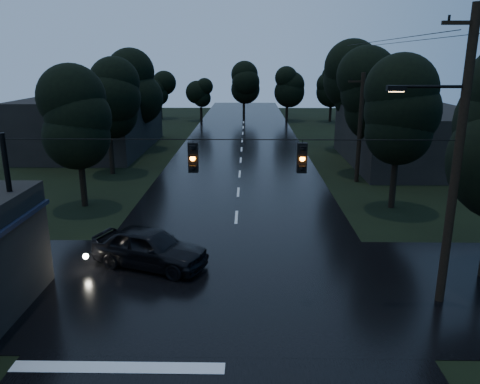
{
  "coord_description": "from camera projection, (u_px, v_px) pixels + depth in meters",
  "views": [
    {
      "loc": [
        0.61,
        -4.17,
        8.33
      ],
      "look_at": [
        0.28,
        15.48,
        2.74
      ],
      "focal_mm": 35.0,
      "sensor_mm": 36.0,
      "label": 1
    }
  ],
  "objects": [
    {
      "name": "main_road",
      "position": [
        240.0,
        174.0,
        35.15
      ],
      "size": [
        12.0,
        120.0,
        0.02
      ],
      "primitive_type": "cube",
      "color": "black",
      "rests_on": "ground"
    },
    {
      "name": "cross_street",
      "position": [
        231.0,
        286.0,
        17.84
      ],
      "size": [
        60.0,
        9.0,
        0.02
      ],
      "primitive_type": "cube",
      "color": "black",
      "rests_on": "ground"
    },
    {
      "name": "building_far_right",
      "position": [
        412.0,
        137.0,
        38.17
      ],
      "size": [
        10.0,
        14.0,
        4.4
      ],
      "primitive_type": "cube",
      "color": "black",
      "rests_on": "ground"
    },
    {
      "name": "building_far_left",
      "position": [
        94.0,
        123.0,
        44.32
      ],
      "size": [
        10.0,
        16.0,
        5.0
      ],
      "primitive_type": "cube",
      "color": "black",
      "rests_on": "ground"
    },
    {
      "name": "utility_pole_main",
      "position": [
        455.0,
        157.0,
        15.32
      ],
      "size": [
        3.5,
        0.3,
        10.0
      ],
      "color": "black",
      "rests_on": "ground"
    },
    {
      "name": "utility_pole_far",
      "position": [
        360.0,
        127.0,
        32.03
      ],
      "size": [
        2.0,
        0.3,
        7.5
      ],
      "color": "black",
      "rests_on": "ground"
    },
    {
      "name": "anchor_pole_left",
      "position": [
        14.0,
        219.0,
        16.18
      ],
      "size": [
        0.18,
        0.18,
        6.0
      ],
      "primitive_type": "cylinder",
      "color": "black",
      "rests_on": "ground"
    },
    {
      "name": "span_signals",
      "position": [
        246.0,
        156.0,
        15.43
      ],
      "size": [
        15.0,
        0.37,
        1.12
      ],
      "color": "black",
      "rests_on": "ground"
    },
    {
      "name": "tree_left_a",
      "position": [
        77.0,
        116.0,
        26.17
      ],
      "size": [
        3.92,
        3.92,
        8.26
      ],
      "color": "black",
      "rests_on": "ground"
    },
    {
      "name": "tree_left_b",
      "position": [
        107.0,
        98.0,
        33.77
      ],
      "size": [
        4.2,
        4.2,
        8.85
      ],
      "color": "black",
      "rests_on": "ground"
    },
    {
      "name": "tree_left_c",
      "position": [
        132.0,
        85.0,
        43.3
      ],
      "size": [
        4.48,
        4.48,
        9.44
      ],
      "color": "black",
      "rests_on": "ground"
    },
    {
      "name": "tree_right_a",
      "position": [
        400.0,
        110.0,
        25.77
      ],
      "size": [
        4.2,
        4.2,
        8.85
      ],
      "color": "black",
      "rests_on": "ground"
    },
    {
      "name": "tree_right_b",
      "position": [
        374.0,
        93.0,
        33.35
      ],
      "size": [
        4.48,
        4.48,
        9.44
      ],
      "color": "black",
      "rests_on": "ground"
    },
    {
      "name": "tree_right_c",
      "position": [
        353.0,
        81.0,
        42.86
      ],
      "size": [
        4.76,
        4.76,
        10.03
      ],
      "color": "black",
      "rests_on": "ground"
    },
    {
      "name": "car",
      "position": [
        150.0,
        247.0,
        19.34
      ],
      "size": [
        5.29,
        3.55,
        1.67
      ],
      "primitive_type": "imported",
      "rotation": [
        0.0,
        0.0,
        1.22
      ],
      "color": "black",
      "rests_on": "ground"
    }
  ]
}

